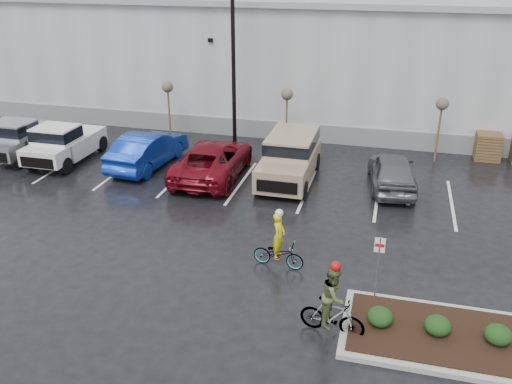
% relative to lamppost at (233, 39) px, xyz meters
% --- Properties ---
extents(ground, '(120.00, 120.00, 0.00)m').
position_rel_lamppost_xyz_m(ground, '(4.00, -12.00, -5.69)').
color(ground, black).
rests_on(ground, ground).
extents(warehouse, '(60.50, 15.50, 7.20)m').
position_rel_lamppost_xyz_m(warehouse, '(4.00, 9.99, -2.04)').
color(warehouse, '#A7AAAB').
rests_on(warehouse, ground).
extents(wooded_ridge, '(80.00, 25.00, 6.00)m').
position_rel_lamppost_xyz_m(wooded_ridge, '(4.00, 33.00, -2.69)').
color(wooded_ridge, '#1E3917').
rests_on(wooded_ridge, ground).
extents(lamppost, '(0.50, 1.00, 9.22)m').
position_rel_lamppost_xyz_m(lamppost, '(0.00, 0.00, 0.00)').
color(lamppost, black).
rests_on(lamppost, ground).
extents(sapling_west, '(0.60, 0.60, 3.20)m').
position_rel_lamppost_xyz_m(sapling_west, '(-4.00, 1.00, -2.96)').
color(sapling_west, '#4E381F').
rests_on(sapling_west, ground).
extents(sapling_mid, '(0.60, 0.60, 3.20)m').
position_rel_lamppost_xyz_m(sapling_mid, '(2.50, 1.00, -2.96)').
color(sapling_mid, '#4E381F').
rests_on(sapling_mid, ground).
extents(sapling_east, '(0.60, 0.60, 3.20)m').
position_rel_lamppost_xyz_m(sapling_east, '(10.00, 1.00, -2.96)').
color(sapling_east, '#4E381F').
rests_on(sapling_east, ground).
extents(pallet_stack_a, '(1.20, 1.20, 1.35)m').
position_rel_lamppost_xyz_m(pallet_stack_a, '(12.50, 2.00, -5.01)').
color(pallet_stack_a, '#4E381F').
rests_on(pallet_stack_a, ground).
extents(curb_island, '(8.00, 3.00, 0.15)m').
position_rel_lamppost_xyz_m(curb_island, '(11.00, -13.00, -5.61)').
color(curb_island, gray).
rests_on(curb_island, ground).
extents(mulch_bed, '(7.60, 2.60, 0.04)m').
position_rel_lamppost_xyz_m(mulch_bed, '(11.00, -13.00, -5.52)').
color(mulch_bed, black).
rests_on(mulch_bed, curb_island).
extents(shrub_a, '(0.70, 0.70, 0.52)m').
position_rel_lamppost_xyz_m(shrub_a, '(8.00, -13.00, -5.27)').
color(shrub_a, black).
rests_on(shrub_a, curb_island).
extents(shrub_b, '(0.70, 0.70, 0.52)m').
position_rel_lamppost_xyz_m(shrub_b, '(9.50, -13.00, -5.27)').
color(shrub_b, black).
rests_on(shrub_b, curb_island).
extents(shrub_c, '(0.70, 0.70, 0.52)m').
position_rel_lamppost_xyz_m(shrub_c, '(11.00, -13.00, -5.27)').
color(shrub_c, black).
rests_on(shrub_c, curb_island).
extents(fire_lane_sign, '(0.30, 0.05, 2.20)m').
position_rel_lamppost_xyz_m(fire_lane_sign, '(7.80, -11.80, -4.28)').
color(fire_lane_sign, gray).
rests_on(fire_lane_sign, ground).
extents(pickup_silver, '(2.10, 5.20, 1.96)m').
position_rel_lamppost_xyz_m(pickup_silver, '(-10.14, -3.08, -4.71)').
color(pickup_silver, '#9EA0A5').
rests_on(pickup_silver, ground).
extents(pickup_white, '(2.10, 5.20, 1.96)m').
position_rel_lamppost_xyz_m(pickup_white, '(-7.59, -3.26, -4.71)').
color(pickup_white, silver).
rests_on(pickup_white, ground).
extents(car_blue, '(2.25, 5.26, 1.69)m').
position_rel_lamppost_xyz_m(car_blue, '(-3.40, -3.12, -4.84)').
color(car_blue, '#0E2C9B').
rests_on(car_blue, ground).
extents(car_red, '(2.86, 5.91, 1.62)m').
position_rel_lamppost_xyz_m(car_red, '(0.03, -3.60, -4.87)').
color(car_red, maroon).
rests_on(car_red, ground).
extents(suv_tan, '(2.20, 5.10, 2.06)m').
position_rel_lamppost_xyz_m(suv_tan, '(3.52, -3.27, -4.66)').
color(suv_tan, tan).
rests_on(suv_tan, ground).
extents(car_grey, '(2.40, 4.80, 1.57)m').
position_rel_lamppost_xyz_m(car_grey, '(8.00, -2.89, -4.90)').
color(car_grey, '#5A5C5E').
rests_on(car_grey, ground).
extents(cyclist_hivis, '(1.77, 0.78, 2.08)m').
position_rel_lamppost_xyz_m(cyclist_hivis, '(4.63, -10.50, -5.03)').
color(cyclist_hivis, '#3F3F44').
rests_on(cyclist_hivis, ground).
extents(cyclist_olive, '(1.78, 0.89, 2.24)m').
position_rel_lamppost_xyz_m(cyclist_olive, '(6.76, -13.49, -4.86)').
color(cyclist_olive, '#3F3F44').
rests_on(cyclist_olive, ground).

